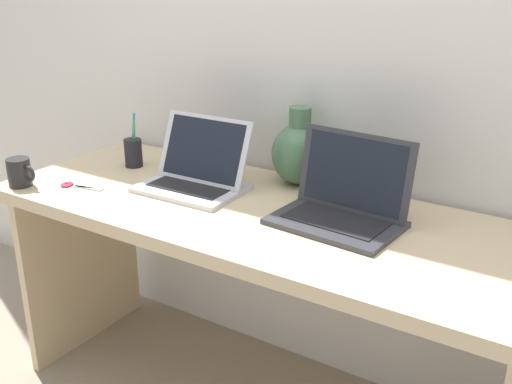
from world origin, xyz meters
TOP-DOWN VIEW (x-y plane):
  - back_wall at (0.00, 0.35)m, footprint 4.40×0.04m
  - desk at (0.00, 0.00)m, footprint 1.62×0.62m
  - laptop_left at (-0.25, 0.05)m, footprint 0.32×0.24m
  - laptop_right at (0.25, 0.06)m, footprint 0.35×0.26m
  - green_vase at (0.00, 0.25)m, footprint 0.18×0.18m
  - coffee_mug at (-0.73, -0.25)m, footprint 0.11×0.07m
  - pen_cup at (-0.56, 0.09)m, footprint 0.06×0.06m
  - scissors at (-0.58, -0.16)m, footprint 0.15×0.06m

SIDE VIEW (x-z plane):
  - desk at x=0.00m, z-range 0.21..0.93m
  - scissors at x=-0.58m, z-range 0.71..0.72m
  - coffee_mug at x=-0.73m, z-range 0.71..0.80m
  - pen_cup at x=-0.56m, z-range 0.67..0.86m
  - laptop_left at x=-0.25m, z-range 0.66..0.88m
  - laptop_right at x=0.25m, z-range 0.66..0.89m
  - green_vase at x=0.00m, z-range 0.69..0.94m
  - back_wall at x=0.00m, z-range 0.00..2.40m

